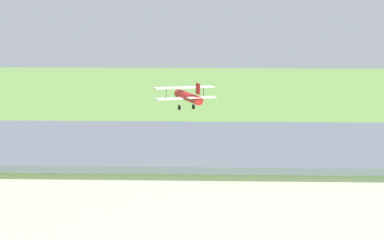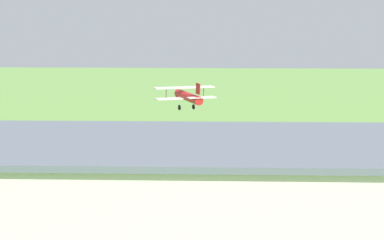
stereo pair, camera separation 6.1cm
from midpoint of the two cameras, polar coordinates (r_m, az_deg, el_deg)
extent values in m
plane|color=#608C42|center=(72.96, 4.02, -1.37)|extent=(400.00, 400.00, 0.00)
cube|color=beige|center=(35.73, -0.03, -6.56)|extent=(33.39, 16.98, 5.17)
cube|color=slate|center=(35.15, -0.03, -2.20)|extent=(34.01, 17.60, 0.35)
cube|color=#384251|center=(43.43, 0.40, -4.64)|extent=(10.00, 0.61, 4.24)
cylinder|color=#B21E1E|center=(70.44, -0.34, 2.31)|extent=(4.11, 6.48, 1.47)
cone|color=black|center=(73.87, -1.44, 2.38)|extent=(1.01, 1.01, 0.79)
cube|color=silver|center=(71.19, -0.59, 2.20)|extent=(7.53, 4.78, 0.19)
cube|color=silver|center=(71.52, -0.73, 3.26)|extent=(7.53, 4.78, 0.19)
cube|color=#B21E1E|center=(67.60, 0.63, 3.12)|extent=(0.64, 1.09, 1.36)
cube|color=silver|center=(67.63, 0.65, 2.25)|extent=(2.72, 2.01, 0.13)
cylinder|color=black|center=(71.48, 0.18, 1.32)|extent=(0.42, 0.63, 0.64)
cylinder|color=black|center=(70.76, -1.24, 1.26)|extent=(0.42, 0.63, 0.64)
cylinder|color=#332D28|center=(72.34, 1.18, 2.80)|extent=(0.14, 0.18, 1.32)
cylinder|color=#332D28|center=(70.44, -2.55, 2.66)|extent=(0.14, 0.18, 1.32)
cube|color=slate|center=(53.60, -15.14, -4.10)|extent=(2.15, 4.49, 0.79)
cube|color=#2D3842|center=(53.46, -15.16, -3.35)|extent=(1.77, 2.57, 0.63)
cylinder|color=black|center=(52.00, -14.93, -4.89)|extent=(0.28, 0.66, 0.64)
cylinder|color=black|center=(52.76, -16.68, -4.77)|extent=(0.28, 0.66, 0.64)
cylinder|color=black|center=(54.63, -13.62, -4.25)|extent=(0.28, 0.66, 0.64)
cylinder|color=black|center=(55.36, -15.30, -4.15)|extent=(0.28, 0.66, 0.64)
cube|color=gray|center=(52.54, 16.84, -3.54)|extent=(2.28, 2.28, 2.00)
cylinder|color=black|center=(51.77, 17.42, -4.86)|extent=(0.97, 0.32, 0.96)
cylinder|color=black|center=(53.85, 16.83, -4.36)|extent=(0.97, 0.32, 0.96)
cylinder|color=#33723F|center=(52.82, -11.01, -4.46)|extent=(0.41, 0.41, 0.85)
cylinder|color=#72338C|center=(52.68, -11.03, -3.68)|extent=(0.49, 0.49, 0.60)
sphere|color=#D8AD84|center=(52.60, -11.04, -3.24)|extent=(0.23, 0.23, 0.23)
cylinder|color=#B23333|center=(55.47, 11.74, -3.89)|extent=(0.36, 0.36, 0.88)
cylinder|color=#B23333|center=(55.32, 11.76, -3.13)|extent=(0.43, 0.43, 0.62)
sphere|color=brown|center=(55.25, 11.77, -2.69)|extent=(0.24, 0.24, 0.24)
cylinder|color=orange|center=(53.83, -0.96, -4.10)|extent=(0.45, 0.45, 0.83)
cylinder|color=orange|center=(53.70, -0.96, -3.36)|extent=(0.54, 0.54, 0.59)
sphere|color=#D8AD84|center=(53.62, -0.96, -2.93)|extent=(0.23, 0.23, 0.23)
camera|label=1|loc=(0.03, -89.97, 0.00)|focal=53.62mm
camera|label=2|loc=(0.03, 90.03, 0.00)|focal=53.62mm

